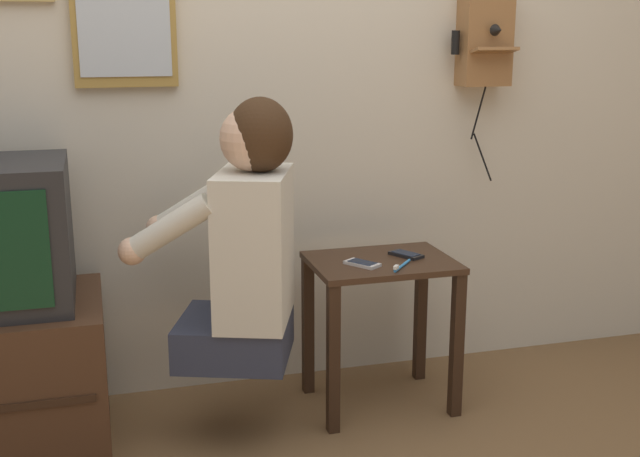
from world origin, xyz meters
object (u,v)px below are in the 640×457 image
cell_phone_held (362,264)px  toothbrush (401,266)px  wall_phone_antique (485,37)px  person (246,239)px  cell_phone_spare (406,255)px

cell_phone_held → toothbrush: 0.14m
wall_phone_antique → cell_phone_held: wall_phone_antique is taller
toothbrush → person: bearing=41.5°
person → cell_phone_spare: bearing=-57.2°
person → wall_phone_antique: size_ratio=1.10×
cell_phone_held → cell_phone_spare: (0.19, 0.07, 0.00)m
person → wall_phone_antique: bearing=-48.6°
wall_phone_antique → cell_phone_spare: size_ratio=5.69×
cell_phone_held → cell_phone_spare: size_ratio=0.99×
cell_phone_held → cell_phone_spare: same height
person → cell_phone_spare: size_ratio=6.29×
cell_phone_held → toothbrush: (0.12, -0.07, 0.00)m
person → wall_phone_antique: 1.26m
cell_phone_spare → toothbrush: toothbrush is taller
person → cell_phone_spare: 0.64m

